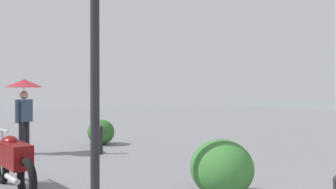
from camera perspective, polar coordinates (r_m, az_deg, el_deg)
lamppost at (r=5.65m, az=-11.47°, el=9.81°), size 0.98×0.28×3.90m
motorcycle at (r=6.83m, az=-23.28°, el=-9.60°), size 2.16×0.48×1.06m
pedestrian at (r=10.52m, az=-21.76°, el=-0.07°), size 1.00×1.00×2.03m
bollard_mid at (r=10.06m, az=-10.57°, el=-6.92°), size 0.13×0.13×0.77m
shrub_low at (r=11.81m, az=-10.52°, el=-5.84°), size 0.94×0.84×0.80m
shrub_round at (r=5.98m, az=8.44°, el=-11.40°), size 1.09×0.98×0.92m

